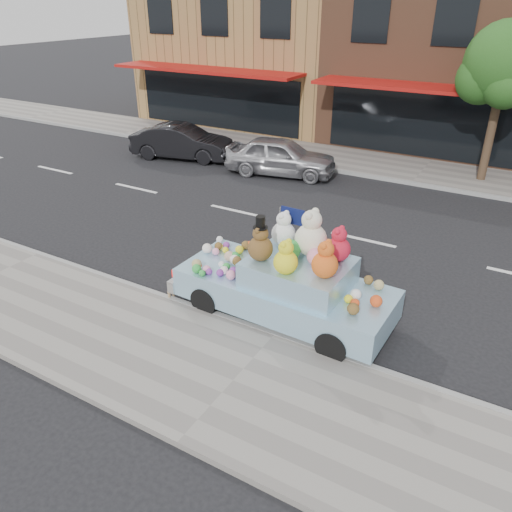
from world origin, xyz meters
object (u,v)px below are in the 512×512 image
Objects in this scene: street_tree at (505,70)px; car_dark at (182,142)px; art_car at (287,281)px; car_silver at (281,156)px.

street_tree is 1.31× the size of car_dark.
street_tree reaches higher than art_car.
art_car is at bearing -163.55° from car_silver.
art_car reaches higher than car_dark.
art_car reaches higher than car_silver.
car_silver is at bearing -156.84° from street_tree.
street_tree is 7.68m from car_silver.
car_silver is 0.99× the size of car_dark.
street_tree is 11.36m from art_car.
street_tree is at bearing 80.28° from art_car.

